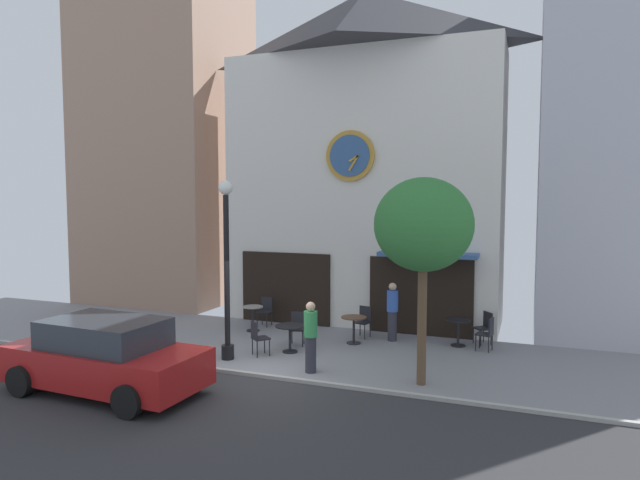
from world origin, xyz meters
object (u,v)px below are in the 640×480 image
(cafe_table_leftmost, at_px, (253,315))
(cafe_chair_curbside, at_px, (487,332))
(cafe_chair_right_end, at_px, (485,325))
(cafe_table_near_curb, at_px, (458,328))
(cafe_chair_corner, at_px, (364,319))
(cafe_chair_facing_wall, at_px, (258,336))
(street_tree, at_px, (423,226))
(pedestrian_blue, at_px, (392,311))
(street_lamp, at_px, (227,269))
(cafe_table_center_left, at_px, (290,332))
(parked_car_red, at_px, (105,356))
(cafe_table_near_door, at_px, (354,324))
(pedestrian_green, at_px, (311,336))
(cafe_chair_mid_row, at_px, (266,309))
(cafe_chair_facing_street, at_px, (297,326))

(cafe_table_leftmost, distance_m, cafe_chair_curbside, 6.87)
(cafe_chair_right_end, bearing_deg, cafe_table_near_curb, -143.53)
(cafe_chair_corner, height_order, cafe_chair_facing_wall, same)
(street_tree, bearing_deg, pedestrian_blue, 113.50)
(street_lamp, bearing_deg, cafe_chair_corner, 52.48)
(cafe_table_center_left, height_order, cafe_chair_facing_wall, cafe_chair_facing_wall)
(pedestrian_blue, bearing_deg, cafe_chair_curbside, -3.15)
(street_tree, distance_m, parked_car_red, 7.27)
(cafe_chair_facing_wall, height_order, pedestrian_blue, pedestrian_blue)
(street_tree, xyz_separation_m, pedestrian_blue, (-1.46, 3.37, -2.62))
(cafe_table_leftmost, height_order, cafe_chair_facing_wall, cafe_chair_facing_wall)
(cafe_table_leftmost, bearing_deg, parked_car_red, -93.84)
(cafe_table_near_door, bearing_deg, cafe_chair_right_end, 20.32)
(cafe_table_near_curb, height_order, pedestrian_blue, pedestrian_blue)
(cafe_table_leftmost, xyz_separation_m, cafe_chair_right_end, (6.75, 1.00, 0.02))
(street_lamp, relative_size, cafe_chair_corner, 5.01)
(pedestrian_green, bearing_deg, cafe_chair_mid_row, 128.87)
(cafe_table_near_curb, bearing_deg, cafe_table_center_left, -151.50)
(cafe_table_near_door, relative_size, cafe_chair_facing_street, 0.84)
(cafe_chair_facing_wall, bearing_deg, cafe_chair_corner, 54.65)
(street_lamp, height_order, street_tree, street_tree)
(cafe_chair_mid_row, bearing_deg, cafe_table_near_curb, -2.78)
(cafe_chair_curbside, height_order, parked_car_red, parked_car_red)
(cafe_table_near_curb, relative_size, pedestrian_green, 0.44)
(cafe_table_leftmost, height_order, cafe_table_near_door, cafe_table_leftmost)
(cafe_table_near_door, relative_size, cafe_table_near_curb, 1.03)
(cafe_table_center_left, relative_size, cafe_chair_right_end, 0.87)
(cafe_chair_mid_row, relative_size, pedestrian_blue, 0.54)
(street_tree, height_order, pedestrian_green, street_tree)
(cafe_table_near_door, bearing_deg, cafe_chair_facing_wall, -133.78)
(cafe_table_near_curb, height_order, cafe_chair_facing_street, cafe_chair_facing_street)
(cafe_chair_mid_row, relative_size, cafe_chair_facing_wall, 1.00)
(street_lamp, relative_size, cafe_chair_facing_wall, 5.01)
(cafe_table_near_door, distance_m, cafe_chair_corner, 0.79)
(street_tree, xyz_separation_m, cafe_chair_curbside, (1.15, 3.22, -2.95))
(cafe_chair_mid_row, bearing_deg, cafe_table_center_left, -51.76)
(cafe_table_near_curb, height_order, cafe_chair_corner, cafe_chair_corner)
(pedestrian_green, height_order, parked_car_red, pedestrian_green)
(cafe_table_leftmost, height_order, cafe_chair_corner, cafe_chair_corner)
(cafe_table_near_door, xyz_separation_m, cafe_chair_facing_wall, (-1.95, -2.04, -0.01))
(cafe_table_near_door, bearing_deg, cafe_table_center_left, -132.46)
(cafe_table_center_left, distance_m, cafe_chair_facing_wall, 0.88)
(cafe_chair_curbside, bearing_deg, cafe_chair_facing_street, -166.56)
(street_lamp, relative_size, pedestrian_green, 2.70)
(street_tree, height_order, cafe_table_near_door, street_tree)
(street_tree, xyz_separation_m, cafe_table_near_curb, (0.36, 3.47, -2.97))
(cafe_chair_mid_row, distance_m, pedestrian_green, 4.98)
(cafe_chair_curbside, bearing_deg, cafe_table_near_door, -171.49)
(parked_car_red, bearing_deg, street_lamp, 68.39)
(cafe_chair_corner, xyz_separation_m, pedestrian_green, (-0.23, -3.59, 0.33))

